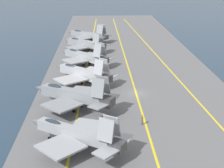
{
  "coord_description": "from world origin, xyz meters",
  "views": [
    {
      "loc": [
        -65.59,
        7.73,
        25.43
      ],
      "look_at": [
        -1.17,
        5.01,
        2.9
      ],
      "focal_mm": 55.0,
      "sensor_mm": 36.0,
      "label": 1
    }
  ],
  "objects_px": {
    "parked_jet_fifth": "(84,56)",
    "parked_jet_seventh": "(88,35)",
    "parked_jet_second": "(76,134)",
    "crew_brown_vest": "(142,119)",
    "parked_jet_sixth": "(84,44)",
    "parked_jet_third": "(73,95)",
    "parked_jet_fourth": "(83,73)"
  },
  "relations": [
    {
      "from": "parked_jet_seventh",
      "to": "parked_jet_sixth",
      "type": "bearing_deg",
      "value": 177.32
    },
    {
      "from": "parked_jet_fifth",
      "to": "parked_jet_seventh",
      "type": "xyz_separation_m",
      "value": [
        29.32,
        -0.17,
        -0.15
      ]
    },
    {
      "from": "parked_jet_fifth",
      "to": "parked_jet_sixth",
      "type": "bearing_deg",
      "value": 1.84
    },
    {
      "from": "parked_jet_sixth",
      "to": "parked_jet_seventh",
      "type": "xyz_separation_m",
      "value": [
        14.04,
        -0.66,
        -0.06
      ]
    },
    {
      "from": "parked_jet_fifth",
      "to": "parked_jet_seventh",
      "type": "relative_size",
      "value": 0.92
    },
    {
      "from": "parked_jet_third",
      "to": "parked_jet_seventh",
      "type": "relative_size",
      "value": 1.02
    },
    {
      "from": "parked_jet_third",
      "to": "crew_brown_vest",
      "type": "distance_m",
      "value": 13.77
    },
    {
      "from": "parked_jet_second",
      "to": "parked_jet_fifth",
      "type": "bearing_deg",
      "value": 0.44
    },
    {
      "from": "parked_jet_second",
      "to": "parked_jet_fourth",
      "type": "bearing_deg",
      "value": 0.38
    },
    {
      "from": "parked_jet_sixth",
      "to": "crew_brown_vest",
      "type": "xyz_separation_m",
      "value": [
        -51.52,
        -11.2,
        -1.4
      ]
    },
    {
      "from": "parked_jet_second",
      "to": "crew_brown_vest",
      "type": "distance_m",
      "value": 12.85
    },
    {
      "from": "parked_jet_second",
      "to": "parked_jet_seventh",
      "type": "height_order",
      "value": "parked_jet_seventh"
    },
    {
      "from": "parked_jet_second",
      "to": "parked_jet_seventh",
      "type": "distance_m",
      "value": 72.98
    },
    {
      "from": "parked_jet_second",
      "to": "parked_jet_third",
      "type": "height_order",
      "value": "parked_jet_third"
    },
    {
      "from": "parked_jet_third",
      "to": "parked_jet_fourth",
      "type": "distance_m",
      "value": 14.91
    },
    {
      "from": "parked_jet_third",
      "to": "parked_jet_fourth",
      "type": "relative_size",
      "value": 1.1
    },
    {
      "from": "parked_jet_third",
      "to": "parked_jet_sixth",
      "type": "distance_m",
      "value": 44.49
    },
    {
      "from": "parked_jet_second",
      "to": "parked_jet_fifth",
      "type": "xyz_separation_m",
      "value": [
        43.66,
        0.34,
        -0.02
      ]
    },
    {
      "from": "parked_jet_sixth",
      "to": "parked_jet_third",
      "type": "bearing_deg",
      "value": 179.36
    },
    {
      "from": "parked_jet_second",
      "to": "crew_brown_vest",
      "type": "relative_size",
      "value": 9.21
    },
    {
      "from": "parked_jet_second",
      "to": "parked_jet_fifth",
      "type": "height_order",
      "value": "parked_jet_fifth"
    },
    {
      "from": "parked_jet_seventh",
      "to": "crew_brown_vest",
      "type": "xyz_separation_m",
      "value": [
        -65.55,
        -10.55,
        -1.34
      ]
    },
    {
      "from": "parked_jet_seventh",
      "to": "crew_brown_vest",
      "type": "bearing_deg",
      "value": -170.86
    },
    {
      "from": "parked_jet_seventh",
      "to": "crew_brown_vest",
      "type": "distance_m",
      "value": 66.41
    },
    {
      "from": "parked_jet_fourth",
      "to": "parked_jet_fifth",
      "type": "xyz_separation_m",
      "value": [
        14.34,
        0.14,
        0.14
      ]
    },
    {
      "from": "parked_jet_fifth",
      "to": "parked_jet_seventh",
      "type": "height_order",
      "value": "parked_jet_fifth"
    },
    {
      "from": "parked_jet_fourth",
      "to": "parked_jet_fifth",
      "type": "height_order",
      "value": "parked_jet_fifth"
    },
    {
      "from": "parked_jet_second",
      "to": "parked_jet_third",
      "type": "bearing_deg",
      "value": 5.22
    },
    {
      "from": "parked_jet_sixth",
      "to": "parked_jet_seventh",
      "type": "bearing_deg",
      "value": -2.68
    },
    {
      "from": "parked_jet_fifth",
      "to": "parked_jet_sixth",
      "type": "relative_size",
      "value": 1.0
    },
    {
      "from": "parked_jet_second",
      "to": "parked_jet_sixth",
      "type": "height_order",
      "value": "parked_jet_second"
    },
    {
      "from": "parked_jet_sixth",
      "to": "parked_jet_seventh",
      "type": "relative_size",
      "value": 0.92
    }
  ]
}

